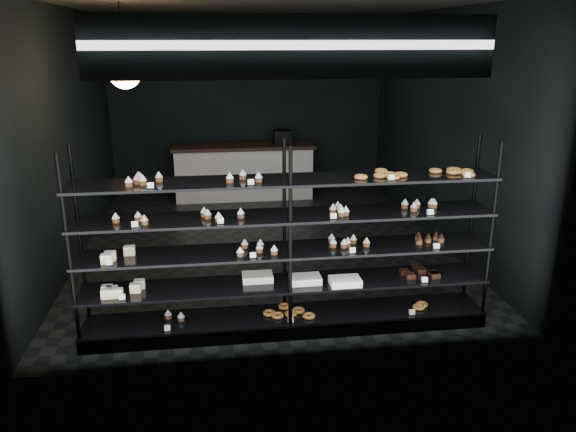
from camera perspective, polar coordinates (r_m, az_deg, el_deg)
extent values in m
cube|color=black|center=(8.03, -2.41, -2.86)|extent=(5.00, 6.00, 0.01)
cube|color=black|center=(7.53, -2.74, 20.53)|extent=(5.00, 6.00, 0.01)
cube|color=black|center=(10.58, -4.08, 11.02)|extent=(5.00, 0.01, 3.20)
cube|color=black|center=(4.70, 0.78, 2.63)|extent=(5.00, 0.01, 3.20)
cube|color=black|center=(7.80, -21.34, 7.49)|extent=(0.01, 6.00, 3.20)
cube|color=black|center=(8.22, 15.26, 8.54)|extent=(0.01, 6.00, 3.20)
cube|color=black|center=(5.78, -0.07, -10.82)|extent=(4.00, 0.50, 0.12)
cylinder|color=black|center=(5.32, -21.34, -3.79)|extent=(0.04, 0.04, 1.85)
cylinder|color=black|center=(5.72, -20.37, -2.19)|extent=(0.04, 0.04, 1.85)
cylinder|color=black|center=(5.20, 0.25, -2.99)|extent=(0.04, 0.04, 1.85)
cylinder|color=black|center=(5.61, -0.37, -1.42)|extent=(0.04, 0.04, 1.85)
cylinder|color=black|center=(5.79, 19.94, -1.89)|extent=(0.04, 0.04, 1.85)
cylinder|color=black|center=(6.16, 18.11, -0.54)|extent=(0.04, 0.04, 1.85)
cube|color=black|center=(5.74, -0.07, -10.04)|extent=(4.00, 0.50, 0.03)
cube|color=black|center=(5.59, -0.07, -6.86)|extent=(4.00, 0.50, 0.02)
cube|color=black|center=(5.45, -0.08, -3.51)|extent=(4.00, 0.50, 0.02)
cube|color=black|center=(5.33, -0.08, 0.00)|extent=(4.00, 0.50, 0.02)
cube|color=black|center=(5.24, -0.08, 3.65)|extent=(4.00, 0.50, 0.02)
cube|color=white|center=(5.05, -14.28, 2.99)|extent=(0.06, 0.04, 0.06)
cube|color=white|center=(5.02, -4.33, 3.41)|extent=(0.06, 0.04, 0.06)
cube|color=white|center=(5.25, 9.92, 3.84)|extent=(0.05, 0.04, 0.06)
cube|color=white|center=(5.53, 17.55, 3.97)|extent=(0.06, 0.04, 0.06)
cube|color=white|center=(5.16, -15.54, -0.84)|extent=(0.06, 0.04, 0.06)
cube|color=white|center=(5.11, -6.59, -0.48)|extent=(0.05, 0.04, 0.06)
cube|color=white|center=(5.23, 4.98, -0.01)|extent=(0.06, 0.04, 0.06)
cube|color=white|center=(5.48, 13.87, 0.36)|extent=(0.06, 0.04, 0.06)
cube|color=white|center=(5.31, -17.20, -4.50)|extent=(0.06, 0.04, 0.06)
cube|color=white|center=(5.24, -3.12, -3.99)|extent=(0.06, 0.04, 0.06)
cube|color=white|center=(5.39, 6.80, -3.48)|extent=(0.05, 0.04, 0.06)
cube|color=white|center=(5.65, 15.11, -2.97)|extent=(0.06, 0.04, 0.06)
cube|color=white|center=(5.43, -16.09, -7.90)|extent=(0.06, 0.04, 0.06)
cube|color=white|center=(5.74, 13.82, -6.31)|extent=(0.06, 0.04, 0.06)
cube|color=white|center=(5.55, -12.38, -11.09)|extent=(0.06, 0.04, 0.06)
cube|color=white|center=(5.56, -0.03, -10.56)|extent=(0.05, 0.04, 0.06)
cube|color=white|center=(5.83, 12.14, -9.57)|extent=(0.06, 0.04, 0.06)
cube|color=#0D0F43|center=(4.62, 0.68, 16.81)|extent=(3.20, 0.04, 0.45)
cube|color=white|center=(4.60, 0.72, 16.81)|extent=(3.30, 0.02, 0.50)
cylinder|color=black|center=(6.61, -16.62, 17.72)|extent=(0.01, 0.01, 0.55)
sphere|color=#FFAA59|center=(6.62, -16.27, 13.80)|extent=(0.35, 0.35, 0.35)
cube|color=beige|center=(10.28, -4.50, 4.36)|extent=(2.44, 0.60, 0.92)
cube|color=black|center=(10.17, -4.57, 7.04)|extent=(2.54, 0.65, 0.06)
cube|color=black|center=(10.21, -0.60, 8.02)|extent=(0.30, 0.30, 0.25)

